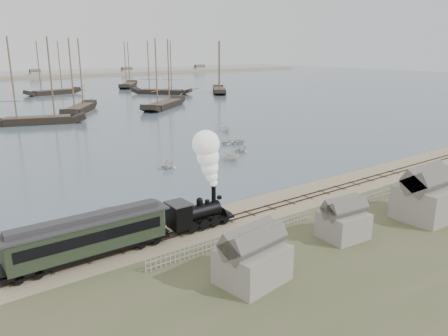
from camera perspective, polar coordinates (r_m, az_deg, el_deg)
ground at (r=49.62m, az=2.81°, el=-5.03°), size 600.00×600.00×0.00m
rail_track at (r=48.18m, az=4.33°, el=-5.64°), size 120.00×1.80×0.16m
picket_fence_west at (r=40.82m, az=1.99°, el=-9.69°), size 19.00×0.10×1.20m
picket_fence_east at (r=53.67m, az=18.44°, el=-4.23°), size 15.00×0.10×1.20m
shed_left at (r=34.74m, az=3.71°, el=-14.52°), size 5.00×4.00×4.10m
shed_mid at (r=43.24m, az=15.19°, el=-8.76°), size 4.00×3.50×3.60m
shed_right at (r=50.96m, az=24.74°, el=-5.93°), size 6.00×5.00×5.10m
locomotive at (r=42.97m, az=-2.17°, el=-2.21°), size 7.49×2.80×9.34m
passenger_coach at (r=38.62m, az=-17.33°, el=-8.41°), size 14.21×2.74×3.45m
beached_dinghy at (r=42.96m, az=-10.58°, el=-8.07°), size 4.03×4.52×0.77m
rowboat_1 at (r=64.98m, az=-7.32°, el=0.60°), size 3.63×3.81×1.56m
rowboat_2 at (r=68.79m, az=0.67°, el=1.41°), size 3.18×2.88×1.21m
rowboat_3 at (r=81.27m, az=1.27°, el=3.48°), size 4.74×5.27×0.90m
rowboat_4 at (r=74.85m, az=2.35°, el=2.68°), size 3.21×3.49×1.54m
rowboat_5 at (r=93.48m, az=0.19°, el=5.20°), size 3.63×2.01×1.32m
schooner_2 at (r=110.63m, az=-23.59°, el=10.40°), size 21.77×11.32×20.00m
schooner_3 at (r=127.89m, az=-18.67°, el=11.38°), size 16.49×20.57×20.00m
schooner_4 at (r=131.97m, az=-7.94°, el=12.13°), size 22.71×20.06×20.00m
schooner_5 at (r=172.33m, az=-8.26°, el=12.85°), size 19.52×21.38×20.00m
schooner_8 at (r=181.18m, az=-21.71°, el=12.07°), size 21.96×8.86×20.00m
schooner_9 at (r=205.48m, az=-12.53°, el=13.04°), size 18.37×23.74×20.00m
schooner_10 at (r=175.11m, az=-0.64°, el=13.05°), size 16.88×21.59×20.00m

